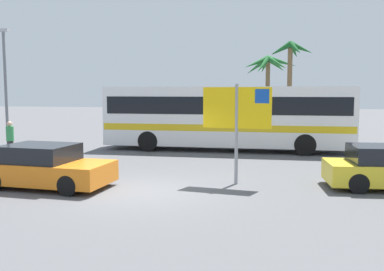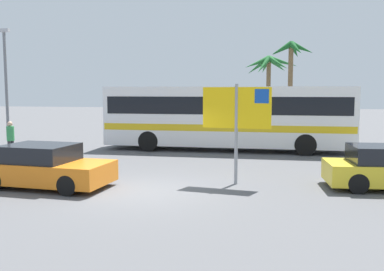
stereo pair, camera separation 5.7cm
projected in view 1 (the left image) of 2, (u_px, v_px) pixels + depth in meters
ground at (143, 191)px, 12.78m from camera, size 120.00×120.00×0.00m
bus_front_coach at (227, 115)px, 21.44m from camera, size 12.09×2.60×3.17m
ferry_sign at (238, 112)px, 13.54m from camera, size 2.19×0.36×3.20m
car_orange at (45, 167)px, 13.31m from camera, size 4.12×2.18×1.32m
pedestrian_by_bus at (10, 137)px, 18.70m from camera, size 0.32×0.32×1.65m
lamp_post_left_side at (6, 84)px, 20.70m from camera, size 0.56×0.20×5.92m
palm_tree_seaside at (268, 69)px, 31.41m from camera, size 3.95×3.85×5.53m
palm_tree_inland at (290, 61)px, 28.70m from camera, size 2.95×2.85×6.26m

